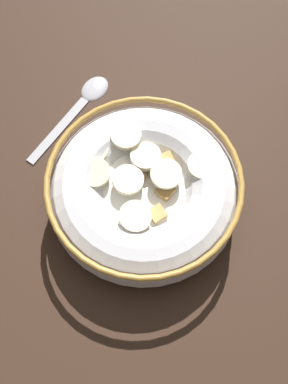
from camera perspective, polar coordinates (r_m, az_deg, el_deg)
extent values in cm
cube|color=#332116|center=(53.71, 0.00, -1.65)|extent=(110.31, 110.31, 2.00)
cylinder|color=silver|center=(52.50, 0.00, -1.14)|extent=(10.60, 10.60, 0.60)
torus|color=silver|center=(50.10, 0.00, -0.05)|extent=(19.28, 19.28, 5.77)
torus|color=#B28438|center=(47.72, 0.00, 1.15)|extent=(19.30, 19.30, 0.60)
cylinder|color=white|center=(49.25, 0.00, 0.36)|extent=(15.81, 15.81, 0.40)
cube|color=#AD7F42|center=(48.54, 2.53, 0.40)|extent=(1.95, 1.96, 0.68)
cube|color=tan|center=(47.73, 1.54, -2.47)|extent=(2.10, 2.11, 0.81)
cube|color=#AD7F42|center=(49.28, -0.83, 2.05)|extent=(1.98, 1.98, 0.68)
cube|color=tan|center=(51.54, -0.56, 6.74)|extent=(1.77, 1.83, 0.86)
cube|color=tan|center=(49.86, 2.51, 3.64)|extent=(2.06, 2.07, 0.75)
cube|color=#B78947|center=(50.37, 5.17, 4.30)|extent=(1.77, 1.74, 0.75)
cube|color=#B78947|center=(49.18, 1.98, 2.18)|extent=(2.03, 2.00, 0.80)
cube|color=#AD7F42|center=(46.77, 4.95, -5.83)|extent=(2.03, 2.01, 0.80)
cube|color=#AD7F42|center=(50.99, -5.27, 5.56)|extent=(1.72, 1.76, 0.79)
cube|color=tan|center=(49.34, -5.00, 2.05)|extent=(1.88, 1.88, 0.67)
cube|color=tan|center=(49.31, -6.83, 1.59)|extent=(2.06, 2.06, 0.73)
cube|color=tan|center=(46.88, -0.85, -4.94)|extent=(1.97, 1.96, 0.69)
cube|color=#B78947|center=(46.50, -1.35, -6.74)|extent=(1.73, 1.75, 0.73)
cube|color=tan|center=(51.15, 2.79, 6.47)|extent=(1.63, 1.68, 0.80)
cube|color=#B78947|center=(48.62, 8.17, -1.46)|extent=(1.75, 1.74, 0.69)
cube|color=tan|center=(50.38, -6.09, 4.02)|extent=(1.67, 1.61, 0.82)
cylinder|color=#F9EFC6|center=(48.19, 2.53, 2.07)|extent=(3.90, 3.93, 1.01)
cylinder|color=beige|center=(50.05, -5.84, 4.90)|extent=(3.91, 3.93, 1.17)
cylinder|color=#F9EFC6|center=(46.58, -1.12, -2.79)|extent=(4.32, 4.31, 1.22)
cylinder|color=#F9EFC6|center=(48.13, -1.91, 1.21)|extent=(3.54, 3.50, 0.96)
cylinder|color=beige|center=(48.72, -5.72, 2.08)|extent=(4.38, 4.38, 0.89)
cylinder|color=#F9EFC6|center=(49.36, 0.20, 4.07)|extent=(3.84, 3.88, 0.98)
cylinder|color=#F4EABC|center=(49.08, 6.77, 3.02)|extent=(3.31, 3.31, 0.61)
cylinder|color=#F9EFC6|center=(50.00, -2.10, 6.49)|extent=(4.24, 4.23, 0.77)
ellipsoid|color=#A5A5AD|center=(59.48, -5.68, 11.87)|extent=(3.94, 4.47, 0.80)
cube|color=#A5A5AD|center=(57.23, -9.80, 7.02)|extent=(4.54, 9.59, 0.36)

